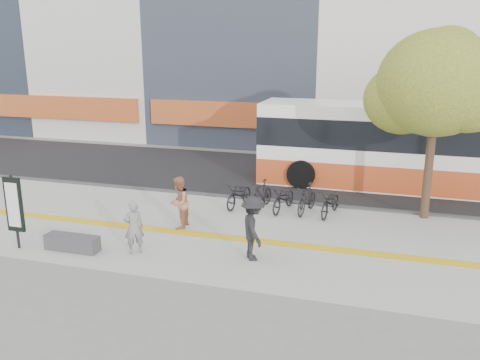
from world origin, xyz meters
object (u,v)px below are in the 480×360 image
(bench, at_px, (72,243))
(seated_woman, at_px, (134,227))
(street_tree, at_px, (436,85))
(pedestrian_tan, at_px, (179,203))
(signboard, at_px, (14,206))
(bus, at_px, (416,150))
(pedestrian_dark, at_px, (253,228))

(bench, height_order, seated_woman, seated_woman)
(street_tree, bearing_deg, bench, -148.38)
(bench, bearing_deg, pedestrian_tan, 49.42)
(signboard, bearing_deg, seated_woman, 11.00)
(bus, bearing_deg, pedestrian_dark, -116.89)
(pedestrian_dark, bearing_deg, seated_woman, 70.31)
(pedestrian_tan, relative_size, pedestrian_dark, 0.95)
(seated_woman, height_order, pedestrian_dark, pedestrian_dark)
(bus, distance_m, seated_woman, 12.18)
(bench, distance_m, pedestrian_tan, 3.45)
(seated_woman, height_order, pedestrian_tan, pedestrian_tan)
(street_tree, distance_m, pedestrian_dark, 7.77)
(street_tree, height_order, pedestrian_tan, street_tree)
(bench, xyz_separation_m, bus, (9.56, 9.70, 1.35))
(bus, relative_size, seated_woman, 8.31)
(bench, distance_m, pedestrian_dark, 5.23)
(signboard, relative_size, seated_woman, 1.44)
(bench, relative_size, seated_woman, 1.05)
(bench, relative_size, signboard, 0.73)
(signboard, height_order, pedestrian_tan, signboard)
(seated_woman, bearing_deg, pedestrian_tan, -137.95)
(bench, distance_m, bus, 13.69)
(bus, bearing_deg, bench, -134.60)
(signboard, distance_m, seated_woman, 3.50)
(bench, bearing_deg, pedestrian_dark, 10.19)
(bench, distance_m, seated_woman, 1.91)
(seated_woman, bearing_deg, bench, -26.36)
(pedestrian_dark, bearing_deg, bus, -56.24)
(street_tree, distance_m, seated_woman, 10.45)
(street_tree, relative_size, bus, 0.50)
(seated_woman, xyz_separation_m, pedestrian_tan, (0.41, 2.22, 0.08))
(signboard, xyz_separation_m, pedestrian_tan, (3.81, 2.88, -0.44))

